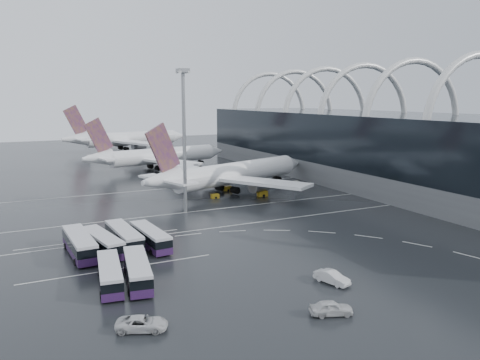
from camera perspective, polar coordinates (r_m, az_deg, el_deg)
name	(u,v)px	position (r m, az deg, el deg)	size (l,w,h in m)	color
ground	(225,223)	(93.13, -1.82, -5.32)	(420.00, 420.00, 0.00)	black
terminal	(391,146)	(142.11, 17.98, 3.98)	(42.00, 160.00, 34.90)	#5B5E60
lane_marking_near	(229,226)	(91.37, -1.31, -5.62)	(120.00, 0.25, 0.01)	silver
lane_marking_mid	(203,210)	(103.85, -4.53, -3.73)	(120.00, 0.25, 0.01)	silver
lane_marking_far	(166,189)	(129.75, -9.06, -1.04)	(120.00, 0.25, 0.01)	silver
bus_bay_line_south	(120,269)	(71.59, -14.43, -10.43)	(28.00, 0.25, 0.01)	silver
bus_bay_line_north	(101,239)	(86.57, -16.59, -6.94)	(28.00, 0.25, 0.01)	silver
airliner_main	(230,174)	(122.65, -1.23, 0.71)	(54.71, 47.46, 19.08)	white
airliner_gate_b	(156,157)	(163.34, -10.16, 2.83)	(52.99, 46.90, 18.49)	white
airliner_gate_c	(125,139)	(226.20, -13.81, 4.86)	(60.32, 54.83, 21.56)	white
bus_row_near_a	(80,244)	(78.54, -18.97, -7.39)	(3.89, 13.95, 3.40)	#28123B
bus_row_near_b	(102,243)	(78.69, -16.48, -7.32)	(5.14, 13.09, 3.15)	#28123B
bus_row_near_c	(124,237)	(80.61, -13.96, -6.74)	(3.89, 13.44, 3.27)	#28123B
bus_row_near_d	(150,237)	(79.87, -10.89, -6.83)	(3.98, 12.92, 3.13)	#28123B
bus_row_far_a	(110,274)	(65.40, -15.60, -10.93)	(4.29, 12.46, 3.01)	#28123B
bus_row_far_b	(137,270)	(65.57, -12.39, -10.66)	(4.80, 13.10, 3.15)	#28123B
van_curve_a	(142,323)	(53.40, -11.86, -16.75)	(2.56, 5.55, 1.54)	silver
van_curve_b	(331,308)	(56.54, 11.06, -15.06)	(1.99, 4.94, 1.68)	silver
van_curve_c	(332,277)	(65.26, 11.14, -11.56)	(1.77, 5.08, 1.67)	silver
floodlight_mast	(184,123)	(100.47, -6.86, 6.88)	(2.35, 2.35, 30.59)	gray
gse_cart_belly_a	(262,194)	(118.38, 2.75, -1.66)	(2.50, 1.47, 1.36)	#B88E18
gse_cart_belly_b	(258,184)	(131.12, 2.26, -0.54)	(2.24, 1.33, 1.22)	slate
gse_cart_belly_c	(215,196)	(116.08, -3.07, -1.97)	(1.95, 1.15, 1.07)	#B88E18
gse_cart_belly_d	(295,183)	(133.53, 6.71, -0.40)	(2.35, 1.39, 1.28)	slate
gse_cart_belly_e	(227,189)	(125.22, -1.55, -1.05)	(2.20, 1.30, 1.20)	#B88E18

